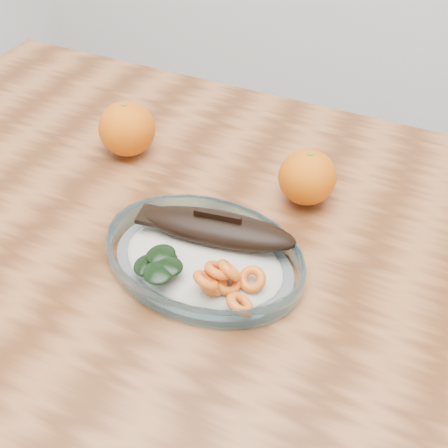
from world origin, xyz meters
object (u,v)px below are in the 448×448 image
object	(u,v)px
orange_right	(307,177)
orange_left	(127,129)
plated_meal	(204,255)
dining_table	(199,295)

from	to	relation	value
orange_right	orange_left	bearing A→B (deg)	-178.97
plated_meal	orange_left	size ratio (longest dim) A/B	5.62
plated_meal	orange_right	world-z (taller)	orange_right
dining_table	plated_meal	world-z (taller)	plated_meal
orange_left	orange_right	world-z (taller)	orange_left
dining_table	plated_meal	size ratio (longest dim) A/B	2.50
dining_table	plated_meal	xyz separation A→B (m)	(0.02, -0.03, 0.12)
dining_table	orange_left	size ratio (longest dim) A/B	14.03
orange_left	orange_right	bearing A→B (deg)	1.03
plated_meal	orange_left	xyz separation A→B (m)	(-0.21, 0.17, 0.02)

